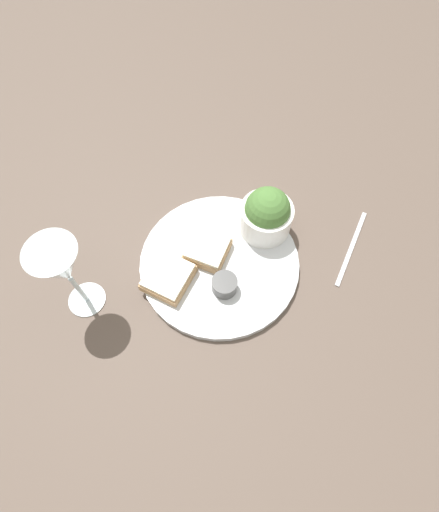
% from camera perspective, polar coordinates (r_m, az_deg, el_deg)
% --- Properties ---
extents(ground_plane, '(4.00, 4.00, 0.00)m').
position_cam_1_polar(ground_plane, '(0.73, 0.00, -1.24)').
color(ground_plane, brown).
extents(dinner_plate, '(0.29, 0.29, 0.01)m').
position_cam_1_polar(dinner_plate, '(0.72, 0.00, -0.99)').
color(dinner_plate, silver).
rests_on(dinner_plate, ground_plane).
extents(salad_bowl, '(0.10, 0.10, 0.10)m').
position_cam_1_polar(salad_bowl, '(0.72, 6.74, 5.98)').
color(salad_bowl, white).
rests_on(salad_bowl, dinner_plate).
extents(sauce_ramekin, '(0.04, 0.04, 0.03)m').
position_cam_1_polar(sauce_ramekin, '(0.68, 0.72, -4.08)').
color(sauce_ramekin, '#4C4C4C').
rests_on(sauce_ramekin, dinner_plate).
extents(cheese_toast_near, '(0.09, 0.09, 0.03)m').
position_cam_1_polar(cheese_toast_near, '(0.70, -7.33, -3.02)').
color(cheese_toast_near, tan).
rests_on(cheese_toast_near, dinner_plate).
extents(cheese_toast_far, '(0.09, 0.09, 0.03)m').
position_cam_1_polar(cheese_toast_far, '(0.72, -1.62, 1.06)').
color(cheese_toast_far, tan).
rests_on(cheese_toast_far, dinner_plate).
extents(wine_glass, '(0.08, 0.08, 0.18)m').
position_cam_1_polar(wine_glass, '(0.63, -21.61, -1.58)').
color(wine_glass, silver).
rests_on(wine_glass, ground_plane).
extents(fork, '(0.17, 0.04, 0.01)m').
position_cam_1_polar(fork, '(0.78, 18.35, 1.18)').
color(fork, silver).
rests_on(fork, ground_plane).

